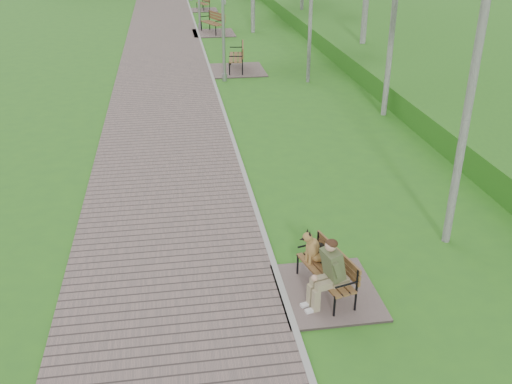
# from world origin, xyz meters

# --- Properties ---
(ground) EXTENTS (120.00, 120.00, 0.00)m
(ground) POSITION_xyz_m (0.00, 0.00, 0.00)
(ground) COLOR #306E21
(ground) RESTS_ON ground
(walkway) EXTENTS (3.50, 67.00, 0.04)m
(walkway) POSITION_xyz_m (-1.75, 21.50, 0.02)
(walkway) COLOR #695955
(walkway) RESTS_ON ground
(kerb) EXTENTS (0.10, 67.00, 0.05)m
(kerb) POSITION_xyz_m (0.00, 21.50, 0.03)
(kerb) COLOR #999993
(kerb) RESTS_ON ground
(embankment) EXTENTS (14.00, 70.00, 1.60)m
(embankment) POSITION_xyz_m (12.00, 20.00, 0.00)
(embankment) COLOR #398320
(embankment) RESTS_ON ground
(bench_main) EXTENTS (1.55, 1.72, 1.35)m
(bench_main) POSITION_xyz_m (0.61, -6.20, 0.37)
(bench_main) COLOR #695955
(bench_main) RESTS_ON ground
(bench_second) EXTENTS (2.05, 2.28, 1.26)m
(bench_second) POSITION_xyz_m (0.99, 8.23, 0.24)
(bench_second) COLOR #695955
(bench_second) RESTS_ON ground
(bench_third) EXTENTS (2.05, 2.28, 1.26)m
(bench_third) POSITION_xyz_m (0.74, 15.90, 0.24)
(bench_third) COLOR #695955
(bench_third) RESTS_ON ground
(bench_far) EXTENTS (1.64, 1.82, 1.00)m
(bench_far) POSITION_xyz_m (0.79, 23.61, 0.18)
(bench_far) COLOR #695955
(bench_far) RESTS_ON ground
(lamp_post_near) EXTENTS (0.18, 0.18, 4.75)m
(lamp_post_near) POSITION_xyz_m (0.40, 6.81, 2.22)
(lamp_post_near) COLOR #909398
(lamp_post_near) RESTS_ON ground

